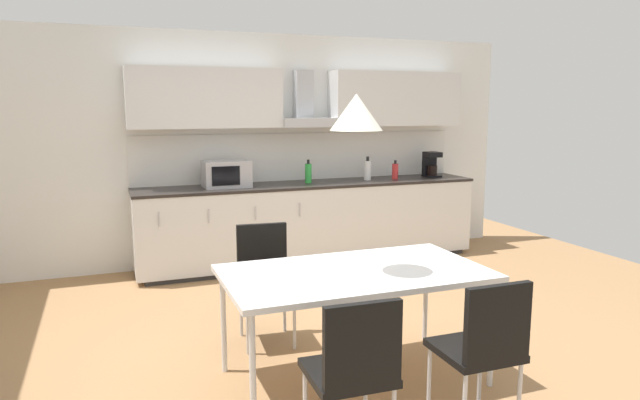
{
  "coord_description": "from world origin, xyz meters",
  "views": [
    {
      "loc": [
        -1.34,
        -3.55,
        1.75
      ],
      "look_at": [
        0.26,
        0.69,
        1.0
      ],
      "focal_mm": 32.0,
      "sensor_mm": 36.0,
      "label": 1
    }
  ],
  "objects_px": {
    "coffee_maker": "(431,164)",
    "chair_near_right": "(484,342)",
    "chair_near_left": "(354,364)",
    "dining_table": "(355,277)",
    "chair_far_left": "(264,271)",
    "bottle_green": "(308,173)",
    "bottle_red": "(395,171)",
    "microwave": "(226,174)",
    "pendant_lamp": "(356,112)",
    "bottle_white": "(367,170)"
  },
  "relations": [
    {
      "from": "coffee_maker",
      "to": "chair_near_right",
      "type": "bearing_deg",
      "value": -117.46
    },
    {
      "from": "coffee_maker",
      "to": "chair_near_left",
      "type": "bearing_deg",
      "value": -125.97
    },
    {
      "from": "dining_table",
      "to": "chair_far_left",
      "type": "xyz_separation_m",
      "value": [
        -0.36,
        0.84,
        -0.15
      ]
    },
    {
      "from": "chair_far_left",
      "to": "bottle_green",
      "type": "bearing_deg",
      "value": 61.79
    },
    {
      "from": "coffee_maker",
      "to": "bottle_red",
      "type": "relative_size",
      "value": 1.37
    },
    {
      "from": "bottle_red",
      "to": "chair_near_left",
      "type": "relative_size",
      "value": 0.25
    },
    {
      "from": "chair_near_right",
      "to": "chair_far_left",
      "type": "xyz_separation_m",
      "value": [
        -0.73,
        1.67,
        0.0
      ]
    },
    {
      "from": "microwave",
      "to": "chair_near_right",
      "type": "relative_size",
      "value": 0.55
    },
    {
      "from": "microwave",
      "to": "pendant_lamp",
      "type": "xyz_separation_m",
      "value": [
        0.25,
        -2.75,
        0.67
      ]
    },
    {
      "from": "dining_table",
      "to": "pendant_lamp",
      "type": "xyz_separation_m",
      "value": [
        0.0,
        0.0,
        1.03
      ]
    },
    {
      "from": "bottle_red",
      "to": "chair_near_left",
      "type": "height_order",
      "value": "bottle_red"
    },
    {
      "from": "microwave",
      "to": "pendant_lamp",
      "type": "relative_size",
      "value": 1.5
    },
    {
      "from": "bottle_red",
      "to": "dining_table",
      "type": "bearing_deg",
      "value": -122.49
    },
    {
      "from": "chair_near_right",
      "to": "chair_far_left",
      "type": "relative_size",
      "value": 1.0
    },
    {
      "from": "microwave",
      "to": "bottle_red",
      "type": "distance_m",
      "value": 1.98
    },
    {
      "from": "chair_near_left",
      "to": "pendant_lamp",
      "type": "xyz_separation_m",
      "value": [
        0.37,
        0.84,
        1.18
      ]
    },
    {
      "from": "dining_table",
      "to": "bottle_red",
      "type": "bearing_deg",
      "value": 57.51
    },
    {
      "from": "coffee_maker",
      "to": "chair_near_right",
      "type": "relative_size",
      "value": 0.34
    },
    {
      "from": "chair_near_left",
      "to": "pendant_lamp",
      "type": "bearing_deg",
      "value": 65.89
    },
    {
      "from": "coffee_maker",
      "to": "pendant_lamp",
      "type": "distance_m",
      "value": 3.63
    },
    {
      "from": "dining_table",
      "to": "chair_near_left",
      "type": "distance_m",
      "value": 0.93
    },
    {
      "from": "chair_near_right",
      "to": "chair_far_left",
      "type": "bearing_deg",
      "value": 113.73
    },
    {
      "from": "coffee_maker",
      "to": "pendant_lamp",
      "type": "relative_size",
      "value": 0.94
    },
    {
      "from": "coffee_maker",
      "to": "bottle_white",
      "type": "bearing_deg",
      "value": -178.18
    },
    {
      "from": "bottle_red",
      "to": "chair_near_right",
      "type": "bearing_deg",
      "value": -110.97
    },
    {
      "from": "microwave",
      "to": "chair_near_left",
      "type": "height_order",
      "value": "microwave"
    },
    {
      "from": "bottle_red",
      "to": "pendant_lamp",
      "type": "distance_m",
      "value": 3.31
    },
    {
      "from": "coffee_maker",
      "to": "bottle_green",
      "type": "height_order",
      "value": "coffee_maker"
    },
    {
      "from": "microwave",
      "to": "chair_near_left",
      "type": "distance_m",
      "value": 3.62
    },
    {
      "from": "pendant_lamp",
      "to": "bottle_green",
      "type": "bearing_deg",
      "value": 76.37
    },
    {
      "from": "coffee_maker",
      "to": "chair_far_left",
      "type": "bearing_deg",
      "value": -143.37
    },
    {
      "from": "bottle_red",
      "to": "bottle_white",
      "type": "bearing_deg",
      "value": 175.62
    },
    {
      "from": "coffee_maker",
      "to": "bottle_white",
      "type": "relative_size",
      "value": 1.1
    },
    {
      "from": "bottle_red",
      "to": "dining_table",
      "type": "height_order",
      "value": "bottle_red"
    },
    {
      "from": "bottle_red",
      "to": "dining_table",
      "type": "relative_size",
      "value": 0.13
    },
    {
      "from": "bottle_red",
      "to": "chair_near_right",
      "type": "height_order",
      "value": "bottle_red"
    },
    {
      "from": "bottle_red",
      "to": "chair_far_left",
      "type": "relative_size",
      "value": 0.25
    },
    {
      "from": "bottle_white",
      "to": "chair_far_left",
      "type": "bearing_deg",
      "value": -132.49
    },
    {
      "from": "microwave",
      "to": "bottle_white",
      "type": "relative_size",
      "value": 1.76
    },
    {
      "from": "microwave",
      "to": "chair_near_left",
      "type": "bearing_deg",
      "value": -92.0
    },
    {
      "from": "bottle_red",
      "to": "chair_near_left",
      "type": "bearing_deg",
      "value": -120.65
    },
    {
      "from": "bottle_red",
      "to": "bottle_green",
      "type": "relative_size",
      "value": 0.85
    },
    {
      "from": "bottle_red",
      "to": "pendant_lamp",
      "type": "relative_size",
      "value": 0.69
    },
    {
      "from": "bottle_white",
      "to": "chair_near_left",
      "type": "bearing_deg",
      "value": -116.2
    },
    {
      "from": "coffee_maker",
      "to": "bottle_green",
      "type": "distance_m",
      "value": 1.58
    },
    {
      "from": "bottle_white",
      "to": "microwave",
      "type": "bearing_deg",
      "value": 179.97
    },
    {
      "from": "dining_table",
      "to": "pendant_lamp",
      "type": "height_order",
      "value": "pendant_lamp"
    },
    {
      "from": "bottle_red",
      "to": "bottle_green",
      "type": "bearing_deg",
      "value": 177.87
    },
    {
      "from": "coffee_maker",
      "to": "dining_table",
      "type": "xyz_separation_m",
      "value": [
        -2.25,
        -2.78,
        -0.37
      ]
    },
    {
      "from": "bottle_red",
      "to": "bottle_green",
      "type": "height_order",
      "value": "bottle_green"
    }
  ]
}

